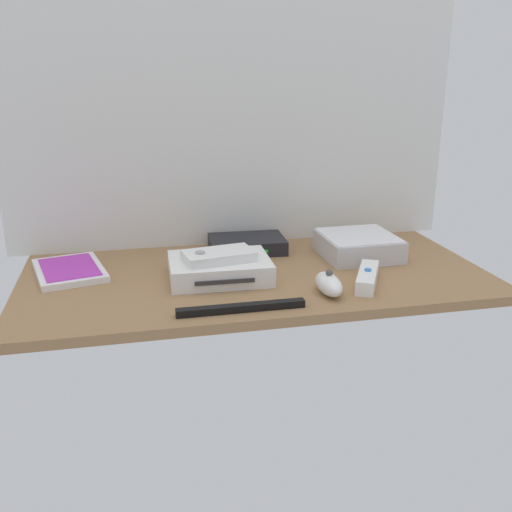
{
  "coord_description": "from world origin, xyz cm",
  "views": [
    {
      "loc": [
        -25.57,
        -115.22,
        42.66
      ],
      "look_at": [
        0.0,
        0.0,
        4.0
      ],
      "focal_mm": 40.49,
      "sensor_mm": 36.0,
      "label": 1
    }
  ],
  "objects_px": {
    "game_console": "(220,268)",
    "remote_nunchuk": "(329,284)",
    "remote_wand": "(367,277)",
    "game_case": "(69,270)",
    "network_router": "(247,244)",
    "sensor_bar": "(241,308)",
    "remote_classic_pad": "(219,256)",
    "mini_computer": "(358,245)"
  },
  "relations": [
    {
      "from": "game_console",
      "to": "sensor_bar",
      "type": "height_order",
      "value": "game_console"
    },
    {
      "from": "remote_wand",
      "to": "remote_classic_pad",
      "type": "distance_m",
      "value": 0.31
    },
    {
      "from": "sensor_bar",
      "to": "remote_nunchuk",
      "type": "bearing_deg",
      "value": 14.74
    },
    {
      "from": "remote_classic_pad",
      "to": "sensor_bar",
      "type": "height_order",
      "value": "remote_classic_pad"
    },
    {
      "from": "remote_wand",
      "to": "sensor_bar",
      "type": "xyz_separation_m",
      "value": [
        -0.28,
        -0.08,
        -0.01
      ]
    },
    {
      "from": "mini_computer",
      "to": "remote_classic_pad",
      "type": "relative_size",
      "value": 1.11
    },
    {
      "from": "sensor_bar",
      "to": "game_console",
      "type": "bearing_deg",
      "value": 93.47
    },
    {
      "from": "game_case",
      "to": "network_router",
      "type": "xyz_separation_m",
      "value": [
        0.41,
        0.08,
        0.01
      ]
    },
    {
      "from": "mini_computer",
      "to": "sensor_bar",
      "type": "height_order",
      "value": "mini_computer"
    },
    {
      "from": "game_console",
      "to": "remote_wand",
      "type": "bearing_deg",
      "value": -17.64
    },
    {
      "from": "remote_nunchuk",
      "to": "sensor_bar",
      "type": "relative_size",
      "value": 0.42
    },
    {
      "from": "remote_wand",
      "to": "sensor_bar",
      "type": "distance_m",
      "value": 0.29
    },
    {
      "from": "sensor_bar",
      "to": "remote_classic_pad",
      "type": "bearing_deg",
      "value": 94.73
    },
    {
      "from": "game_case",
      "to": "sensor_bar",
      "type": "height_order",
      "value": "game_case"
    },
    {
      "from": "game_case",
      "to": "sensor_bar",
      "type": "distance_m",
      "value": 0.43
    },
    {
      "from": "network_router",
      "to": "remote_wand",
      "type": "distance_m",
      "value": 0.34
    },
    {
      "from": "game_console",
      "to": "network_router",
      "type": "bearing_deg",
      "value": 63.08
    },
    {
      "from": "game_console",
      "to": "sensor_bar",
      "type": "relative_size",
      "value": 0.89
    },
    {
      "from": "network_router",
      "to": "remote_nunchuk",
      "type": "height_order",
      "value": "remote_nunchuk"
    },
    {
      "from": "game_case",
      "to": "sensor_bar",
      "type": "bearing_deg",
      "value": -54.16
    },
    {
      "from": "game_console",
      "to": "remote_wand",
      "type": "height_order",
      "value": "game_console"
    },
    {
      "from": "game_console",
      "to": "remote_classic_pad",
      "type": "bearing_deg",
      "value": -103.88
    },
    {
      "from": "game_case",
      "to": "network_router",
      "type": "distance_m",
      "value": 0.42
    },
    {
      "from": "game_case",
      "to": "remote_wand",
      "type": "distance_m",
      "value": 0.64
    },
    {
      "from": "mini_computer",
      "to": "remote_classic_pad",
      "type": "bearing_deg",
      "value": -165.5
    },
    {
      "from": "mini_computer",
      "to": "remote_nunchuk",
      "type": "distance_m",
      "value": 0.26
    },
    {
      "from": "remote_wand",
      "to": "game_console",
      "type": "bearing_deg",
      "value": -171.65
    },
    {
      "from": "game_console",
      "to": "remote_classic_pad",
      "type": "xyz_separation_m",
      "value": [
        -0.0,
        -0.01,
        0.03
      ]
    },
    {
      "from": "remote_wand",
      "to": "remote_classic_pad",
      "type": "xyz_separation_m",
      "value": [
        -0.29,
        0.09,
        0.04
      ]
    },
    {
      "from": "remote_classic_pad",
      "to": "remote_wand",
      "type": "bearing_deg",
      "value": -26.55
    },
    {
      "from": "remote_classic_pad",
      "to": "mini_computer",
      "type": "bearing_deg",
      "value": 5.15
    },
    {
      "from": "network_router",
      "to": "mini_computer",
      "type": "bearing_deg",
      "value": -18.7
    },
    {
      "from": "network_router",
      "to": "remote_classic_pad",
      "type": "relative_size",
      "value": 1.19
    },
    {
      "from": "game_case",
      "to": "network_router",
      "type": "bearing_deg",
      "value": -2.86
    },
    {
      "from": "mini_computer",
      "to": "remote_wand",
      "type": "xyz_separation_m",
      "value": [
        -0.05,
        -0.18,
        -0.01
      ]
    },
    {
      "from": "remote_nunchuk",
      "to": "remote_classic_pad",
      "type": "height_order",
      "value": "remote_classic_pad"
    },
    {
      "from": "mini_computer",
      "to": "remote_nunchuk",
      "type": "relative_size",
      "value": 1.73
    },
    {
      "from": "game_console",
      "to": "remote_wand",
      "type": "relative_size",
      "value": 1.45
    },
    {
      "from": "game_console",
      "to": "remote_nunchuk",
      "type": "height_order",
      "value": "remote_nunchuk"
    },
    {
      "from": "game_console",
      "to": "remote_nunchuk",
      "type": "bearing_deg",
      "value": -32.56
    },
    {
      "from": "mini_computer",
      "to": "game_console",
      "type": "bearing_deg",
      "value": -167.13
    },
    {
      "from": "game_case",
      "to": "remote_nunchuk",
      "type": "bearing_deg",
      "value": -37.79
    }
  ]
}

